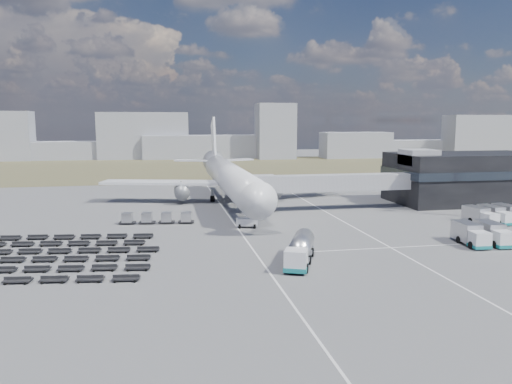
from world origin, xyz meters
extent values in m
plane|color=#565659|center=(0.00, 0.00, 0.00)|extent=(420.00, 420.00, 0.00)
cube|color=#49462C|center=(0.00, 110.00, 0.01)|extent=(420.00, 90.00, 0.01)
cube|color=silver|center=(-2.00, 5.00, 0.01)|extent=(0.25, 110.00, 0.01)
cube|color=silver|center=(16.00, 5.00, 0.01)|extent=(0.25, 110.00, 0.01)
cube|color=silver|center=(25.00, -8.00, 0.01)|extent=(40.00, 0.25, 0.01)
cube|color=black|center=(48.00, 24.00, 5.00)|extent=(30.00, 16.00, 10.00)
cube|color=#262D38|center=(48.00, 24.00, 6.20)|extent=(30.40, 16.40, 1.60)
cube|color=#939399|center=(36.00, 22.00, 9.50)|extent=(6.00, 6.00, 3.00)
cube|color=#939399|center=(18.10, 20.50, 5.10)|extent=(29.80, 3.00, 3.00)
cube|color=#939399|center=(4.70, 20.00, 5.10)|extent=(4.00, 3.60, 3.40)
cylinder|color=slate|center=(6.20, 20.50, 2.55)|extent=(0.70, 0.70, 5.10)
cylinder|color=black|center=(6.20, 20.50, 0.45)|extent=(1.40, 0.90, 1.40)
cylinder|color=silver|center=(0.00, 30.00, 5.30)|extent=(5.60, 48.00, 5.60)
cone|color=silver|center=(0.00, 3.50, 5.30)|extent=(5.60, 5.00, 5.60)
cone|color=silver|center=(0.00, 58.00, 6.10)|extent=(5.60, 8.00, 5.60)
cube|color=black|center=(0.00, 5.50, 6.10)|extent=(2.20, 2.00, 0.80)
cube|color=silver|center=(-13.00, 35.00, 4.10)|extent=(25.59, 11.38, 0.50)
cube|color=silver|center=(13.00, 35.00, 4.10)|extent=(25.59, 11.38, 0.50)
cylinder|color=slate|center=(-9.50, 33.00, 2.40)|extent=(3.00, 5.00, 3.00)
cylinder|color=slate|center=(9.50, 33.00, 2.40)|extent=(3.00, 5.00, 3.00)
cube|color=silver|center=(-5.50, 60.00, 6.50)|extent=(9.49, 5.63, 0.35)
cube|color=silver|center=(5.50, 60.00, 6.50)|extent=(9.49, 5.63, 0.35)
cube|color=silver|center=(0.00, 61.00, 11.80)|extent=(0.50, 9.06, 11.45)
cylinder|color=slate|center=(0.00, 9.00, 1.25)|extent=(0.50, 0.50, 2.50)
cylinder|color=slate|center=(-3.20, 34.00, 1.25)|extent=(0.60, 0.60, 2.50)
cylinder|color=slate|center=(3.20, 34.00, 1.25)|extent=(0.60, 0.60, 2.50)
cylinder|color=black|center=(0.00, 9.00, 0.50)|extent=(0.50, 1.20, 1.20)
cube|color=#9496A1|center=(-57.20, 157.78, 3.84)|extent=(44.75, 12.00, 7.69)
cube|color=#9496A1|center=(-20.70, 156.35, 10.03)|extent=(38.32, 12.00, 20.06)
cube|color=#9496A1|center=(4.58, 153.62, 5.08)|extent=(51.51, 12.00, 10.17)
cube|color=#9496A1|center=(35.80, 145.73, 11.96)|extent=(16.26, 12.00, 23.93)
cube|color=#9496A1|center=(72.38, 144.05, 5.69)|extent=(30.53, 12.00, 11.37)
cube|color=#9496A1|center=(101.79, 155.97, 3.60)|extent=(54.30, 12.00, 7.20)
cube|color=#9496A1|center=(137.66, 145.87, 9.55)|extent=(37.87, 12.00, 19.11)
cube|color=silver|center=(0.84, -16.18, 1.46)|extent=(3.15, 3.15, 2.31)
cube|color=#16787B|center=(0.84, -16.18, 0.55)|extent=(3.28, 3.28, 0.50)
cylinder|color=#ADADB1|center=(2.72, -11.63, 1.91)|extent=(5.20, 7.93, 2.51)
cube|color=slate|center=(2.72, -11.63, 0.75)|extent=(5.10, 7.89, 0.35)
cylinder|color=black|center=(2.14, -13.02, 0.50)|extent=(2.84, 2.02, 1.11)
cube|color=silver|center=(-0.44, 8.00, 0.75)|extent=(3.62, 2.46, 1.49)
cube|color=silver|center=(3.41, 38.62, 1.57)|extent=(3.26, 6.18, 2.74)
cube|color=#16787B|center=(3.41, 38.62, 0.44)|extent=(3.37, 6.29, 0.44)
cube|color=silver|center=(27.01, -10.80, 1.24)|extent=(2.35, 2.26, 2.10)
cube|color=#16787B|center=(27.01, -10.80, 0.43)|extent=(2.45, 2.36, 0.43)
cube|color=#ADADB1|center=(27.26, -7.46, 1.63)|extent=(2.61, 4.55, 2.49)
cube|color=silver|center=(30.26, -11.04, 1.24)|extent=(2.35, 2.26, 2.10)
cube|color=#16787B|center=(30.26, -11.04, 0.43)|extent=(2.45, 2.36, 0.43)
cube|color=#ADADB1|center=(30.50, -7.70, 1.63)|extent=(2.61, 4.55, 2.49)
cube|color=silver|center=(37.19, 1.28, 1.17)|extent=(2.31, 2.23, 1.98)
cube|color=#16787B|center=(37.19, 1.28, 0.40)|extent=(2.41, 2.33, 0.40)
cube|color=#ADADB1|center=(36.78, 4.40, 1.53)|extent=(2.68, 4.38, 2.33)
cube|color=silver|center=(40.22, 1.69, 1.17)|extent=(2.31, 2.23, 1.98)
cube|color=#16787B|center=(40.22, 1.69, 0.40)|extent=(2.41, 2.33, 0.40)
cube|color=#ADADB1|center=(39.80, 4.80, 1.53)|extent=(2.68, 4.38, 2.33)
cube|color=#ADADB1|center=(42.83, 5.21, 1.53)|extent=(2.68, 4.38, 2.33)
cube|color=black|center=(-19.02, 13.97, 0.29)|extent=(2.72, 1.86, 0.18)
cube|color=#ADADB1|center=(-19.02, 13.97, 1.13)|extent=(1.75, 1.75, 1.47)
cube|color=black|center=(-15.90, 13.60, 0.29)|extent=(2.72, 1.86, 0.18)
cube|color=#ADADB1|center=(-15.90, 13.60, 1.13)|extent=(1.75, 1.75, 1.47)
cube|color=black|center=(-12.78, 13.23, 0.29)|extent=(2.72, 1.86, 0.18)
cube|color=#ADADB1|center=(-12.78, 13.23, 1.13)|extent=(1.75, 1.75, 1.47)
cube|color=black|center=(-9.66, 12.85, 0.29)|extent=(2.72, 1.86, 0.18)
cube|color=#ADADB1|center=(-9.66, 12.85, 1.13)|extent=(1.75, 1.75, 1.47)
cube|color=black|center=(-28.27, -14.07, 0.33)|extent=(25.71, 4.58, 0.66)
cube|color=black|center=(-27.79, -10.24, 0.33)|extent=(25.71, 4.58, 0.66)
cube|color=black|center=(-27.30, -6.41, 0.33)|extent=(25.71, 4.58, 0.66)
cube|color=black|center=(-26.82, -2.58, 0.33)|extent=(25.71, 4.58, 0.66)
cube|color=black|center=(-26.34, 1.25, 0.33)|extent=(22.06, 4.12, 0.66)
cube|color=black|center=(-25.86, 5.08, 0.33)|extent=(22.06, 4.12, 0.66)
camera|label=1|loc=(-13.40, -67.40, 16.60)|focal=35.00mm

